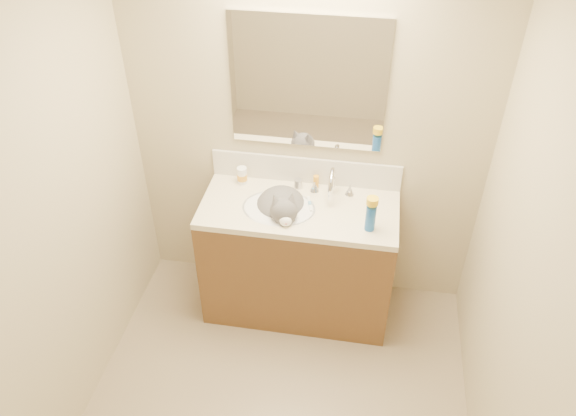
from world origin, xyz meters
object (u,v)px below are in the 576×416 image
(vanity_cabinet, at_px, (298,261))
(basin, at_px, (279,217))
(faucet, at_px, (332,185))
(silver_jar, at_px, (298,184))
(cat, at_px, (282,208))
(spray_can, at_px, (370,218))
(pill_bottle, at_px, (242,175))
(amber_bottle, at_px, (316,182))

(vanity_cabinet, bearing_deg, basin, -165.96)
(basin, distance_m, faucet, 0.38)
(vanity_cabinet, xyz_separation_m, silver_jar, (-0.04, 0.20, 0.48))
(cat, bearing_deg, silver_jar, 53.14)
(basin, height_order, spray_can, spray_can)
(basin, bearing_deg, cat, 62.53)
(vanity_cabinet, relative_size, pill_bottle, 10.54)
(vanity_cabinet, height_order, silver_jar, silver_jar)
(faucet, height_order, silver_jar, faucet)
(pill_bottle, xyz_separation_m, spray_can, (0.83, -0.33, 0.02))
(cat, relative_size, pill_bottle, 4.10)
(faucet, xyz_separation_m, silver_jar, (-0.22, 0.06, -0.06))
(faucet, relative_size, pill_bottle, 2.46)
(cat, height_order, pill_bottle, cat)
(pill_bottle, height_order, amber_bottle, pill_bottle)
(cat, distance_m, silver_jar, 0.22)
(faucet, height_order, spray_can, faucet)
(basin, distance_m, cat, 0.05)
(cat, distance_m, spray_can, 0.56)
(faucet, relative_size, silver_jar, 4.73)
(vanity_cabinet, relative_size, faucet, 4.29)
(vanity_cabinet, relative_size, cat, 2.57)
(silver_jar, bearing_deg, cat, -109.52)
(amber_bottle, bearing_deg, vanity_cabinet, -109.35)
(cat, distance_m, amber_bottle, 0.29)
(vanity_cabinet, xyz_separation_m, faucet, (0.18, 0.14, 0.54))
(pill_bottle, distance_m, silver_jar, 0.36)
(vanity_cabinet, distance_m, cat, 0.44)
(vanity_cabinet, bearing_deg, cat, -177.19)
(vanity_cabinet, height_order, amber_bottle, amber_bottle)
(cat, relative_size, amber_bottle, 5.29)
(faucet, bearing_deg, basin, -150.88)
(amber_bottle, bearing_deg, spray_can, -44.74)
(amber_bottle, height_order, spray_can, spray_can)
(silver_jar, bearing_deg, amber_bottle, 8.00)
(basin, height_order, silver_jar, silver_jar)
(vanity_cabinet, distance_m, basin, 0.40)
(vanity_cabinet, xyz_separation_m, pill_bottle, (-0.40, 0.19, 0.51))
(faucet, distance_m, amber_bottle, 0.14)
(faucet, xyz_separation_m, cat, (-0.29, -0.14, -0.11))
(basin, distance_m, pill_bottle, 0.37)
(amber_bottle, xyz_separation_m, spray_can, (0.36, -0.35, 0.04))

